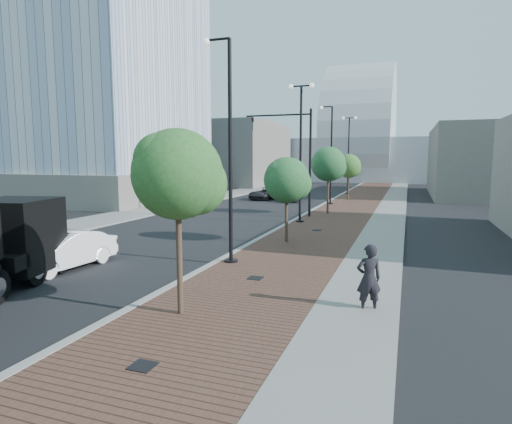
% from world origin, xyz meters
% --- Properties ---
extents(ground, '(220.00, 220.00, 0.00)m').
position_xyz_m(ground, '(0.00, 0.00, 0.00)').
color(ground, black).
extents(sidewalk, '(7.00, 140.00, 0.12)m').
position_xyz_m(sidewalk, '(3.50, 40.00, 0.06)').
color(sidewalk, '#4C2D23').
rests_on(sidewalk, ground).
extents(concrete_strip, '(2.40, 140.00, 0.13)m').
position_xyz_m(concrete_strip, '(6.20, 40.00, 0.07)').
color(concrete_strip, slate).
rests_on(concrete_strip, ground).
extents(curb, '(0.30, 140.00, 0.14)m').
position_xyz_m(curb, '(0.00, 40.00, 0.07)').
color(curb, gray).
rests_on(curb, ground).
extents(west_sidewalk, '(4.00, 140.00, 0.12)m').
position_xyz_m(west_sidewalk, '(-13.00, 40.00, 0.06)').
color(west_sidewalk, slate).
rests_on(west_sidewalk, ground).
extents(white_sedan, '(1.92, 4.64, 1.49)m').
position_xyz_m(white_sedan, '(-5.44, 7.05, 0.75)').
color(white_sedan, white).
rests_on(white_sedan, ground).
extents(dark_car_mid, '(2.92, 4.90, 1.27)m').
position_xyz_m(dark_car_mid, '(-7.00, 37.38, 0.64)').
color(dark_car_mid, black).
rests_on(dark_car_mid, ground).
extents(dark_car_far, '(3.50, 5.17, 1.39)m').
position_xyz_m(dark_car_far, '(-4.27, 36.77, 0.69)').
color(dark_car_far, black).
rests_on(dark_car_far, ground).
extents(pedestrian, '(0.87, 0.75, 2.01)m').
position_xyz_m(pedestrian, '(6.52, 6.16, 1.01)').
color(pedestrian, black).
rests_on(pedestrian, ground).
extents(streetlight_1, '(1.44, 0.56, 9.21)m').
position_xyz_m(streetlight_1, '(0.49, 10.00, 4.34)').
color(streetlight_1, black).
rests_on(streetlight_1, ground).
extents(streetlight_2, '(1.72, 0.56, 9.28)m').
position_xyz_m(streetlight_2, '(0.60, 22.00, 4.82)').
color(streetlight_2, black).
rests_on(streetlight_2, ground).
extents(streetlight_3, '(1.44, 0.56, 9.21)m').
position_xyz_m(streetlight_3, '(0.49, 34.00, 4.34)').
color(streetlight_3, black).
rests_on(streetlight_3, ground).
extents(streetlight_4, '(1.72, 0.56, 9.28)m').
position_xyz_m(streetlight_4, '(0.60, 46.00, 4.82)').
color(streetlight_4, black).
rests_on(streetlight_4, ground).
extents(traffic_mast, '(5.09, 0.20, 8.00)m').
position_xyz_m(traffic_mast, '(-0.30, 25.00, 4.98)').
color(traffic_mast, black).
rests_on(traffic_mast, ground).
extents(tree_0, '(2.50, 2.47, 5.24)m').
position_xyz_m(tree_0, '(1.65, 4.02, 3.99)').
color(tree_0, '#382619').
rests_on(tree_0, ground).
extents(tree_1, '(2.41, 2.36, 4.50)m').
position_xyz_m(tree_1, '(1.65, 15.02, 3.30)').
color(tree_1, '#382619').
rests_on(tree_1, ground).
extents(tree_2, '(2.69, 2.69, 5.31)m').
position_xyz_m(tree_2, '(1.65, 27.02, 3.95)').
color(tree_2, '#382619').
rests_on(tree_2, ground).
extents(tree_3, '(2.51, 2.48, 4.84)m').
position_xyz_m(tree_3, '(1.65, 39.02, 3.59)').
color(tree_3, '#382619').
rests_on(tree_3, ground).
extents(tower_podium, '(19.00, 19.00, 3.00)m').
position_xyz_m(tower_podium, '(-24.00, 32.00, 1.50)').
color(tower_podium, slate).
rests_on(tower_podium, ground).
extents(convention_center, '(50.00, 30.00, 50.00)m').
position_xyz_m(convention_center, '(-2.00, 85.00, 6.00)').
color(convention_center, '#A5A8AF').
rests_on(convention_center, ground).
extents(commercial_block_nw, '(14.00, 20.00, 10.00)m').
position_xyz_m(commercial_block_nw, '(-20.00, 60.00, 5.00)').
color(commercial_block_nw, slate).
rests_on(commercial_block_nw, ground).
extents(commercial_block_ne, '(12.00, 22.00, 8.00)m').
position_xyz_m(commercial_block_ne, '(16.00, 50.00, 4.00)').
color(commercial_block_ne, '#5E5B55').
rests_on(commercial_block_ne, ground).
extents(utility_cover_0, '(0.50, 0.50, 0.02)m').
position_xyz_m(utility_cover_0, '(2.40, 1.00, 0.13)').
color(utility_cover_0, black).
rests_on(utility_cover_0, sidewalk).
extents(utility_cover_1, '(0.50, 0.50, 0.02)m').
position_xyz_m(utility_cover_1, '(2.40, 8.00, 0.13)').
color(utility_cover_1, black).
rests_on(utility_cover_1, sidewalk).
extents(utility_cover_2, '(0.50, 0.50, 0.02)m').
position_xyz_m(utility_cover_2, '(2.40, 19.00, 0.13)').
color(utility_cover_2, black).
rests_on(utility_cover_2, sidewalk).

